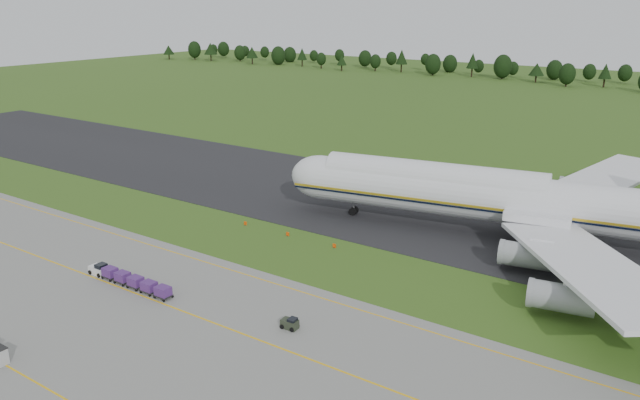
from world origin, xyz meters
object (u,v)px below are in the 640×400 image
Objects in this scene: utility_cart at (290,324)px; aircraft at (508,198)px; edge_markers at (288,234)px; baggage_train at (128,279)px.

aircraft is at bearing 76.37° from utility_cart.
aircraft is 4.36× the size of edge_markers.
baggage_train reaches higher than utility_cart.
aircraft reaches higher than edge_markers.
aircraft is 56.18m from baggage_train.
baggage_train is 26.38m from edge_markers.
utility_cart is at bearing -52.30° from edge_markers.
baggage_train is 23.91m from utility_cart.
aircraft is at bearing 52.75° from baggage_train.
aircraft is at bearing 34.19° from edge_markers.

